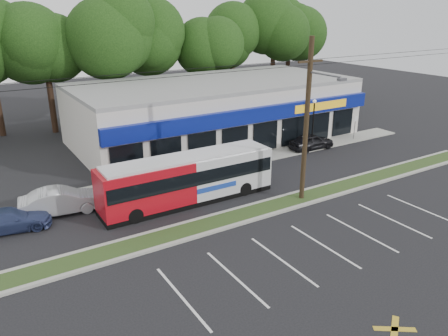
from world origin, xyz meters
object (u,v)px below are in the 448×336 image
(metrobus, at_px, (188,178))
(pedestrian_a, at_px, (236,162))
(pedestrian_b, at_px, (234,162))
(sign_post, at_px, (355,123))
(car_dark, at_px, (311,142))
(car_silver, at_px, (61,201))
(utility_pole, at_px, (305,117))
(car_blue, at_px, (9,220))
(lamp_post, at_px, (313,118))

(metrobus, bearing_deg, pedestrian_a, 26.99)
(pedestrian_b, bearing_deg, sign_post, -174.18)
(car_dark, relative_size, car_silver, 0.87)
(sign_post, relative_size, metrobus, 0.20)
(car_silver, relative_size, pedestrian_b, 2.82)
(metrobus, distance_m, pedestrian_a, 5.91)
(utility_pole, height_order, pedestrian_b, utility_pole)
(car_silver, bearing_deg, pedestrian_b, -80.63)
(car_blue, bearing_deg, metrobus, -90.89)
(lamp_post, height_order, car_silver, lamp_post)
(pedestrian_a, height_order, pedestrian_b, pedestrian_a)
(utility_pole, xyz_separation_m, pedestrian_a, (-0.83, 6.20, -4.55))
(sign_post, bearing_deg, car_dark, -179.20)
(car_blue, height_order, pedestrian_b, pedestrian_b)
(sign_post, xyz_separation_m, pedestrian_a, (-14.00, -1.45, -0.69))
(sign_post, bearing_deg, pedestrian_b, -174.96)
(utility_pole, height_order, lamp_post, utility_pole)
(pedestrian_a, bearing_deg, pedestrian_b, -102.82)
(metrobus, xyz_separation_m, car_blue, (-10.08, 1.76, -0.96))
(utility_pole, relative_size, metrobus, 4.46)
(lamp_post, height_order, pedestrian_b, lamp_post)
(utility_pole, distance_m, pedestrian_b, 7.92)
(sign_post, height_order, pedestrian_b, sign_post)
(metrobus, height_order, pedestrian_b, metrobus)
(car_silver, bearing_deg, car_blue, 111.92)
(metrobus, distance_m, car_blue, 10.28)
(car_blue, relative_size, pedestrian_a, 2.51)
(sign_post, xyz_separation_m, car_silver, (-26.38, -1.57, -0.78))
(utility_pole, xyz_separation_m, lamp_post, (8.17, 7.87, -2.74))
(sign_post, bearing_deg, lamp_post, 177.42)
(sign_post, relative_size, car_dark, 0.55)
(lamp_post, bearing_deg, pedestrian_a, -169.48)
(car_dark, bearing_deg, metrobus, 107.78)
(car_blue, relative_size, pedestrian_b, 2.61)
(car_dark, height_order, pedestrian_a, pedestrian_a)
(car_dark, distance_m, pedestrian_b, 8.75)
(metrobus, height_order, car_dark, metrobus)
(car_dark, xyz_separation_m, car_blue, (-23.99, -2.24, -0.06))
(lamp_post, distance_m, car_blue, 24.54)
(metrobus, bearing_deg, sign_post, 12.31)
(car_silver, relative_size, car_blue, 1.08)
(utility_pole, distance_m, car_silver, 15.26)
(metrobus, height_order, car_silver, metrobus)
(car_silver, bearing_deg, car_dark, -78.13)
(car_blue, bearing_deg, pedestrian_a, -77.74)
(utility_pole, relative_size, car_blue, 11.53)
(pedestrian_b, bearing_deg, utility_pole, 98.17)
(lamp_post, relative_size, car_blue, 0.98)
(car_dark, bearing_deg, pedestrian_a, 100.73)
(metrobus, bearing_deg, lamp_post, 17.15)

